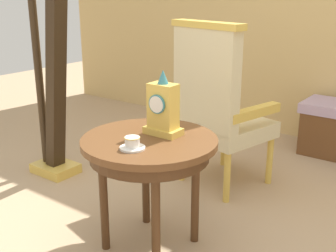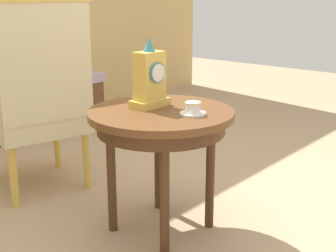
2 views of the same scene
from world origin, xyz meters
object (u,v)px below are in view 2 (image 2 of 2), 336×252
(side_table, at_px, (161,126))
(armchair, at_px, (39,94))
(teacup_left, at_px, (193,109))
(mantel_clock, at_px, (150,79))
(window_bench, at_px, (42,103))

(side_table, relative_size, armchair, 0.61)
(teacup_left, xyz_separation_m, mantel_clock, (-0.01, 0.25, 0.11))
(side_table, xyz_separation_m, mantel_clock, (0.02, 0.09, 0.21))
(mantel_clock, bearing_deg, armchair, 98.82)
(window_bench, bearing_deg, mantel_clock, -109.46)
(teacup_left, distance_m, armchair, 1.02)
(side_table, xyz_separation_m, armchair, (-0.10, 0.84, 0.05))
(teacup_left, height_order, mantel_clock, mantel_clock)
(mantel_clock, distance_m, armchair, 0.78)
(window_bench, bearing_deg, side_table, -109.17)
(mantel_clock, relative_size, window_bench, 0.30)
(teacup_left, bearing_deg, side_table, 100.73)
(armchair, bearing_deg, window_bench, 55.17)
(teacup_left, relative_size, armchair, 0.11)
(side_table, distance_m, teacup_left, 0.20)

